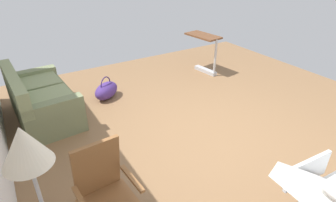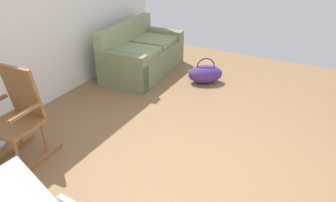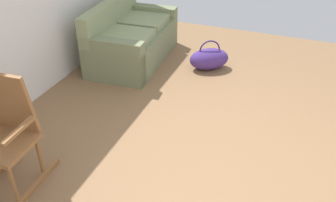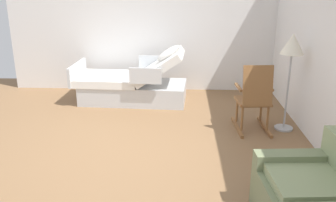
% 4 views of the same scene
% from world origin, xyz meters
% --- Properties ---
extents(ground_plane, '(7.24, 7.24, 0.00)m').
position_xyz_m(ground_plane, '(0.00, 0.00, 0.00)').
color(ground_plane, olive).
extents(back_wall, '(6.00, 0.10, 2.70)m').
position_xyz_m(back_wall, '(0.00, 2.66, 1.35)').
color(back_wall, white).
rests_on(back_wall, ground).
extents(couch, '(1.65, 0.95, 0.85)m').
position_xyz_m(couch, '(1.86, 2.00, 0.31)').
color(couch, '#737D57').
rests_on(couch, ground).
extents(rocking_chair, '(0.79, 0.53, 1.05)m').
position_xyz_m(rocking_chair, '(-0.78, 1.86, 0.50)').
color(rocking_chair, brown).
rests_on(rocking_chair, ground).
extents(duffel_bag, '(0.58, 0.64, 0.43)m').
position_xyz_m(duffel_bag, '(1.99, 0.86, 0.15)').
color(duffel_bag, '#472D7A').
rests_on(duffel_bag, ground).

